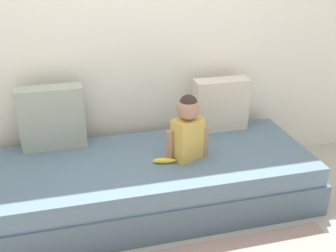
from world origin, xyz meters
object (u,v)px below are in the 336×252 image
Objects in this scene: banana at (164,161)px; throw_pillow_left at (52,118)px; throw_pillow_right at (221,105)px; couch at (151,182)px; toddler at (188,127)px.

throw_pillow_left is at bearing 148.86° from banana.
throw_pillow_right is 2.69× the size of banana.
banana is at bearing -31.14° from throw_pillow_left.
throw_pillow_left reaches higher than banana.
couch is 0.53m from toddler.
throw_pillow_left reaches higher than throw_pillow_right.
throw_pillow_right is 0.79m from banana.
throw_pillow_right is at bearing 37.47° from banana.
couch is 5.09× the size of throw_pillow_left.
toddler reaches higher than throw_pillow_right.
throw_pillow_right is 0.60m from toddler.
banana is at bearing -169.09° from toddler.
throw_pillow_left is 1.04m from toddler.
throw_pillow_left is (-0.68, 0.37, 0.45)m from couch.
throw_pillow_left is at bearing 151.61° from couch.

